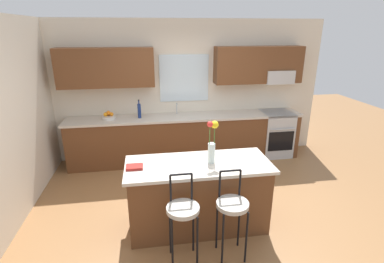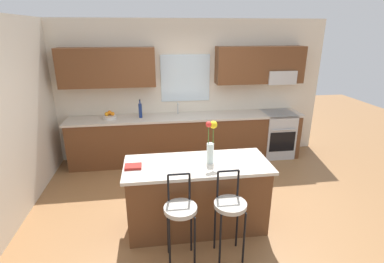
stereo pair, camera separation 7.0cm
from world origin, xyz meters
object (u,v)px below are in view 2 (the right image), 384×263
at_px(oven_range, 276,134).
at_px(bar_stool_middle, 230,208).
at_px(flower_vase, 211,143).
at_px(cookbook, 133,167).
at_px(bottle_olive_oil, 140,110).
at_px(fruit_bowl_oranges, 110,116).
at_px(bar_stool_near, 180,212).
at_px(kitchen_island, 197,195).

xyz_separation_m(oven_range, bar_stool_middle, (-1.72, -2.69, 0.18)).
xyz_separation_m(flower_vase, cookbook, (-0.95, -0.01, -0.25)).
relative_size(bar_stool_middle, bottle_olive_oil, 2.98).
distance_m(bar_stool_middle, bottle_olive_oil, 2.93).
relative_size(flower_vase, fruit_bowl_oranges, 2.28).
bearing_deg(bar_stool_middle, bar_stool_near, 180.00).
bearing_deg(bottle_olive_oil, flower_vase, -66.64).
height_order(cookbook, bottle_olive_oil, bottle_olive_oil).
height_order(fruit_bowl_oranges, bottle_olive_oil, bottle_olive_oil).
bearing_deg(flower_vase, bar_stool_middle, -79.53).
distance_m(kitchen_island, bar_stool_middle, 0.68).
distance_m(flower_vase, cookbook, 0.99).
bearing_deg(cookbook, kitchen_island, 0.98).
bearing_deg(fruit_bowl_oranges, bar_stool_middle, -59.61).
bearing_deg(cookbook, bar_stool_near, -48.57).
bearing_deg(bottle_olive_oil, cookbook, -90.93).
relative_size(bar_stool_middle, cookbook, 5.21).
bearing_deg(bottle_olive_oil, oven_range, -0.51).
bearing_deg(flower_vase, cookbook, -179.54).
bearing_deg(cookbook, bar_stool_middle, -28.62).
distance_m(oven_range, fruit_bowl_oranges, 3.35).
xyz_separation_m(cookbook, bottle_olive_oil, (0.03, 2.13, 0.13)).
bearing_deg(oven_range, kitchen_island, -133.57).
bearing_deg(bottle_olive_oil, fruit_bowl_oranges, 179.53).
height_order(oven_range, bar_stool_middle, bar_stool_middle).
relative_size(oven_range, bar_stool_middle, 0.88).
bearing_deg(bottle_olive_oil, bar_stool_near, -80.03).
distance_m(bar_stool_middle, flower_vase, 0.81).
relative_size(bar_stool_middle, fruit_bowl_oranges, 4.34).
bearing_deg(flower_vase, kitchen_island, 178.01).
distance_m(oven_range, bar_stool_middle, 3.20).
height_order(oven_range, bar_stool_near, bar_stool_near).
distance_m(bar_stool_near, flower_vase, 0.92).
height_order(bar_stool_near, cookbook, bar_stool_near).
height_order(bar_stool_middle, cookbook, bar_stool_middle).
height_order(oven_range, fruit_bowl_oranges, fruit_bowl_oranges).
bearing_deg(bar_stool_middle, fruit_bowl_oranges, 120.39).
height_order(kitchen_island, bar_stool_middle, bar_stool_middle).
xyz_separation_m(kitchen_island, cookbook, (-0.79, -0.01, 0.47)).
bearing_deg(oven_range, flower_vase, -131.00).
distance_m(fruit_bowl_oranges, bottle_olive_oil, 0.57).
bearing_deg(kitchen_island, bar_stool_middle, -65.11).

